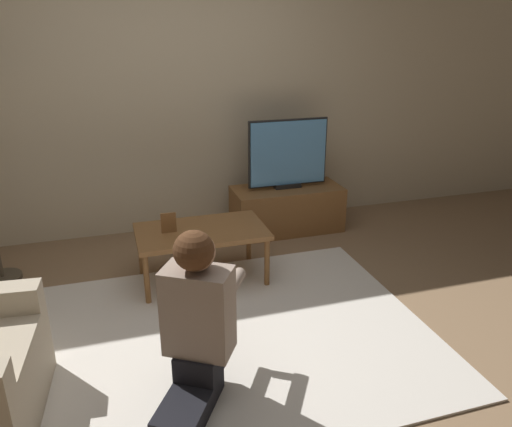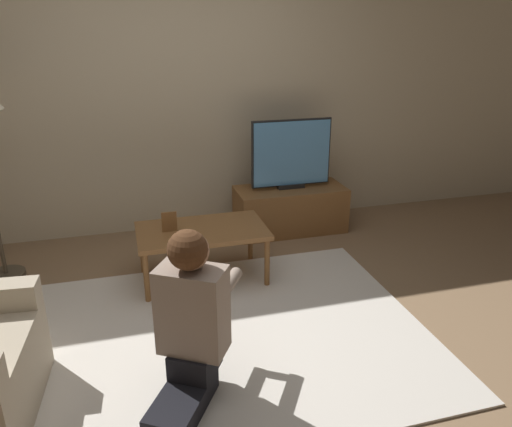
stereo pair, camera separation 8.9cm
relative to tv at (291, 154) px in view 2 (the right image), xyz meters
The scene contains 8 objects.
ground_plane 1.97m from the tv, 123.28° to the right, with size 10.00×10.00×0.00m, color #896B4C.
wall_back 1.22m from the tv, 158.25° to the left, with size 10.00×0.06×2.60m.
rug 1.97m from the tv, 123.28° to the right, with size 2.61×1.97×0.02m.
tv_stand 0.53m from the tv, 90.00° to the right, with size 1.01×0.45×0.42m.
tv is the anchor object (origin of this frame).
coffee_table 1.27m from the tv, 142.08° to the right, with size 0.95×0.56×0.42m.
person_kneeling 2.34m from the tv, 121.65° to the right, with size 0.64×0.82×0.93m.
picture_frame 1.42m from the tv, 148.41° to the right, with size 0.11×0.01×0.15m.
Camera 2 is at (-0.48, -2.60, 1.85)m, focal length 35.00 mm.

